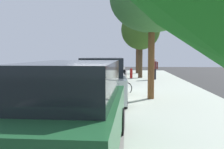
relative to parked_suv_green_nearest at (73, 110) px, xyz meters
The scene contains 15 objects.
ground 8.25m from the parked_suv_green_nearest, 94.62° to the left, with size 57.05×57.05×0.00m, color #2C2C2C.
sidewalk 8.83m from the parked_suv_green_nearest, 68.39° to the left, with size 4.41×35.66×0.13m, color #A3AB9D.
curb_edge 8.27m from the parked_suv_green_nearest, 83.39° to the left, with size 0.16×35.66×0.13m, color gray.
lane_stripe_centre 9.07m from the parked_suv_green_nearest, 114.05° to the left, with size 0.14×35.80×0.01m.
lane_stripe_bike_edge 8.24m from the parked_suv_green_nearest, 93.68° to the left, with size 0.12×35.66×0.01m, color white.
parked_suv_green_nearest is the anchor object (origin of this frame).
parked_suv_white_second 5.88m from the parked_suv_green_nearest, 89.77° to the left, with size 2.16×4.80×1.99m.
parked_sedan_dark_blue_mid 11.95m from the parked_suv_green_nearest, 91.19° to the left, with size 1.85×4.41×1.52m.
parked_sedan_silver_far 18.30m from the parked_suv_green_nearest, 90.57° to the left, with size 2.01×4.48×1.52m.
bicycle_at_curb 8.20m from the parked_suv_green_nearest, 86.63° to the left, with size 1.72×0.46×0.74m.
cyclist_with_backpack 7.74m from the parked_suv_green_nearest, 84.77° to the left, with size 0.42×0.62×1.69m.
street_tree_far_end 16.86m from the parked_suv_green_nearest, 82.56° to the left, with size 3.24×3.24×5.72m.
street_tree_corner 21.78m from the parked_suv_green_nearest, 84.29° to the left, with size 2.32×2.32×4.98m.
pedestrian_on_phone 15.37m from the parked_suv_green_nearest, 78.16° to the left, with size 0.62×0.25×1.67m.
fire_hydrant 15.96m from the parked_suv_green_nearest, 85.05° to the left, with size 0.22×0.22×0.84m.
Camera 1 is at (1.77, -13.12, 2.16)m, focal length 40.47 mm.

